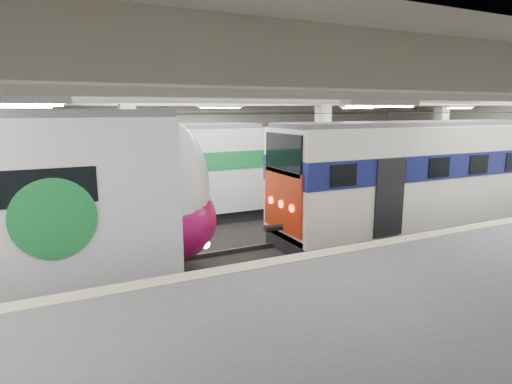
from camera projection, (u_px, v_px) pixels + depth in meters
station_hall at (271, 168)px, 11.86m from camera, size 36.00×24.00×5.75m
older_rer at (426, 174)px, 16.99m from camera, size 13.24×2.92×4.38m
far_train at (103, 178)px, 16.88m from camera, size 13.15×2.85×4.22m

